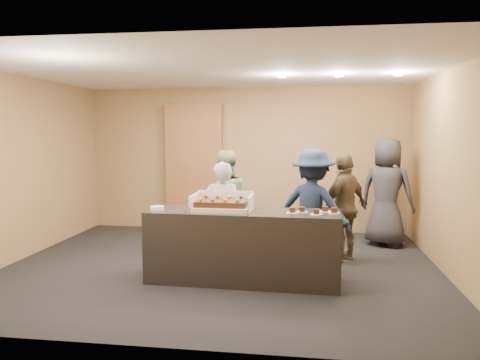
{
  "coord_description": "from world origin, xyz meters",
  "views": [
    {
      "loc": [
        1.17,
        -6.29,
        1.89
      ],
      "look_at": [
        0.27,
        0.0,
        1.23
      ],
      "focal_mm": 35.0,
      "sensor_mm": 36.0,
      "label": 1
    }
  ],
  "objects": [
    {
      "name": "person_navy_man",
      "position": [
        1.26,
        0.22,
        0.83
      ],
      "size": [
        1.21,
        0.94,
        1.65
      ],
      "primitive_type": "imported",
      "rotation": [
        0.0,
        0.0,
        2.79
      ],
      "color": "#18243D",
      "rests_on": "floor"
    },
    {
      "name": "sheet_cake",
      "position": [
        0.12,
        -0.58,
        1.0
      ],
      "size": [
        0.64,
        0.44,
        0.12
      ],
      "color": "#3F1B0E",
      "rests_on": "cake_box"
    },
    {
      "name": "slice_c",
      "position": [
        1.29,
        -0.72,
        0.92
      ],
      "size": [
        0.15,
        0.15,
        0.07
      ],
      "color": "white",
      "rests_on": "serving_counter"
    },
    {
      "name": "person_dark_suit",
      "position": [
        2.48,
        1.6,
        0.89
      ],
      "size": [
        1.04,
        0.91,
        1.79
      ],
      "primitive_type": "imported",
      "rotation": [
        0.0,
        0.0,
        2.67
      ],
      "color": "#2A2A30",
      "rests_on": "floor"
    },
    {
      "name": "plate_stack",
      "position": [
        -0.71,
        -0.63,
        0.92
      ],
      "size": [
        0.17,
        0.17,
        0.04
      ],
      "primitive_type": "cylinder",
      "color": "white",
      "rests_on": "serving_counter"
    },
    {
      "name": "slice_d",
      "position": [
        1.4,
        -0.5,
        0.92
      ],
      "size": [
        0.15,
        0.15,
        0.07
      ],
      "color": "white",
      "rests_on": "serving_counter"
    },
    {
      "name": "person_server_grey",
      "position": [
        0.03,
        -0.1,
        0.74
      ],
      "size": [
        0.59,
        0.44,
        1.48
      ],
      "primitive_type": "imported",
      "rotation": [
        0.0,
        0.0,
        3.31
      ],
      "color": "#A4A4A9",
      "rests_on": "floor"
    },
    {
      "name": "storage_cabinet",
      "position": [
        -0.96,
        2.41,
        1.2
      ],
      "size": [
        1.09,
        0.15,
        2.4
      ],
      "primitive_type": "cube",
      "color": "brown",
      "rests_on": "floor"
    },
    {
      "name": "slice_b",
      "position": [
        1.12,
        -0.58,
        0.92
      ],
      "size": [
        0.15,
        0.15,
        0.07
      ],
      "color": "white",
      "rests_on": "serving_counter"
    },
    {
      "name": "person_brown_extra",
      "position": [
        1.72,
        0.58,
        0.79
      ],
      "size": [
        0.89,
        0.95,
        1.57
      ],
      "primitive_type": "imported",
      "rotation": [
        0.0,
        0.0,
        4.0
      ],
      "color": "brown",
      "rests_on": "floor"
    },
    {
      "name": "serving_counter",
      "position": [
        0.39,
        -0.58,
        0.45
      ],
      "size": [
        2.42,
        0.78,
        0.9
      ],
      "primitive_type": "cube",
      "rotation": [
        0.0,
        0.0,
        -0.03
      ],
      "color": "black",
      "rests_on": "floor"
    },
    {
      "name": "room",
      "position": [
        0.0,
        0.0,
        1.35
      ],
      "size": [
        6.04,
        6.0,
        2.7
      ],
      "color": "black",
      "rests_on": "ground"
    },
    {
      "name": "slice_e",
      "position": [
        1.5,
        -0.59,
        0.92
      ],
      "size": [
        0.15,
        0.15,
        0.07
      ],
      "color": "white",
      "rests_on": "serving_counter"
    },
    {
      "name": "cake_box",
      "position": [
        0.13,
        -0.55,
        0.95
      ],
      "size": [
        0.74,
        0.51,
        0.22
      ],
      "color": "white",
      "rests_on": "serving_counter"
    },
    {
      "name": "person_sage_man",
      "position": [
        -0.05,
        0.57,
        0.8
      ],
      "size": [
        0.96,
        0.88,
        1.61
      ],
      "primitive_type": "imported",
      "rotation": [
        0.0,
        0.0,
        3.57
      ],
      "color": "gray",
      "rests_on": "floor"
    },
    {
      "name": "ceiling_spotlights",
      "position": [
        1.6,
        0.5,
        2.67
      ],
      "size": [
        1.72,
        0.12,
        0.03
      ],
      "color": "#FFEAC6",
      "rests_on": "ceiling"
    },
    {
      "name": "slice_a",
      "position": [
        1.01,
        -0.65,
        0.92
      ],
      "size": [
        0.15,
        0.15,
        0.07
      ],
      "color": "white",
      "rests_on": "serving_counter"
    }
  ]
}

